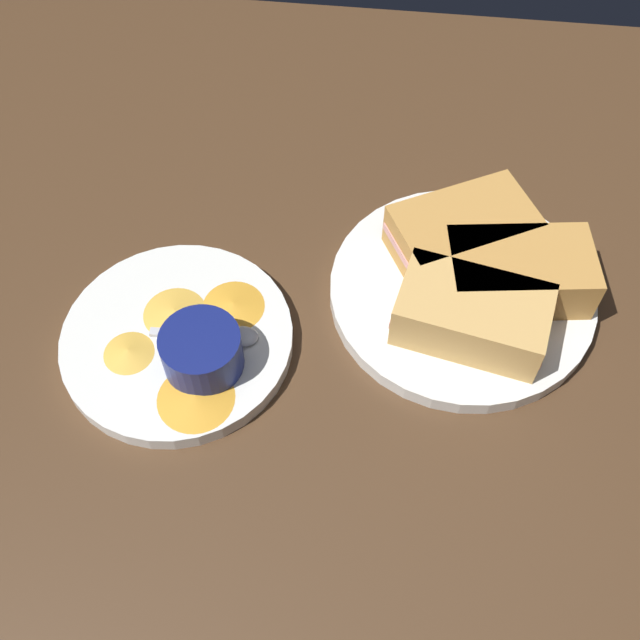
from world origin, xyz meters
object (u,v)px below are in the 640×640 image
object	(u,v)px
plate_sandwich_main	(461,292)
ramekin_light_gravy	(202,350)
sandwich_half_extra	(462,232)
spoon_by_dark_ramekin	(483,285)
spoon_by_gravy_ramekin	(226,336)
ramekin_dark_sauce	(470,229)
plate_chips_companion	(178,340)
sandwich_half_far	(519,272)
sandwich_half_near	(472,315)

from	to	relation	value
plate_sandwich_main	ramekin_light_gravy	size ratio (longest dim) A/B	3.56
sandwich_half_extra	spoon_by_dark_ramekin	world-z (taller)	sandwich_half_extra
spoon_by_gravy_ramekin	ramekin_dark_sauce	bearing A→B (deg)	-147.14
ramekin_dark_sauce	plate_chips_companion	xyz separation A→B (cm)	(25.91, 13.98, -2.74)
ramekin_dark_sauce	spoon_by_gravy_ramekin	world-z (taller)	ramekin_dark_sauce
plate_sandwich_main	sandwich_half_far	xyz separation A→B (cm)	(-4.73, -0.50, 3.20)
sandwich_half_near	spoon_by_gravy_ramekin	distance (cm)	21.90
plate_sandwich_main	ramekin_light_gravy	distance (cm)	25.19
plate_chips_companion	spoon_by_gravy_ramekin	bearing A→B (deg)	-177.33
sandwich_half_far	spoon_by_gravy_ramekin	world-z (taller)	sandwich_half_far
sandwich_half_extra	spoon_by_gravy_ramekin	world-z (taller)	sandwich_half_extra
ramekin_light_gravy	spoon_by_gravy_ramekin	world-z (taller)	ramekin_light_gravy
ramekin_dark_sauce	sandwich_half_near	bearing A→B (deg)	91.20
spoon_by_dark_ramekin	plate_chips_companion	xyz separation A→B (cm)	(27.44, 8.63, -1.16)
sandwich_half_extra	sandwich_half_near	bearing A→B (deg)	96.08
plate_sandwich_main	ramekin_light_gravy	bearing A→B (deg)	26.07
sandwich_half_far	ramekin_dark_sauce	distance (cm)	6.79
plate_sandwich_main	ramekin_dark_sauce	bearing A→B (deg)	-92.92
sandwich_half_near	spoon_by_gravy_ramekin	size ratio (longest dim) A/B	1.46
plate_sandwich_main	ramekin_dark_sauce	world-z (taller)	ramekin_dark_sauce
plate_sandwich_main	plate_chips_companion	world-z (taller)	same
ramekin_dark_sauce	plate_sandwich_main	bearing A→B (deg)	87.08
spoon_by_dark_ramekin	spoon_by_gravy_ramekin	distance (cm)	24.35
spoon_by_dark_ramekin	spoon_by_gravy_ramekin	bearing A→B (deg)	20.22
plate_sandwich_main	sandwich_half_near	distance (cm)	5.73
sandwich_half_far	plate_chips_companion	size ratio (longest dim) A/B	0.67
plate_chips_companion	plate_sandwich_main	bearing A→B (deg)	-161.92
sandwich_half_near	ramekin_light_gravy	size ratio (longest dim) A/B	2.05
sandwich_half_far	sandwich_half_extra	xyz separation A→B (cm)	(5.23, -4.22, 0.00)
sandwich_half_extra	spoon_by_dark_ramekin	bearing A→B (deg)	117.52
sandwich_half_near	ramekin_light_gravy	bearing A→B (deg)	15.26
sandwich_half_near	ramekin_dark_sauce	distance (cm)	10.36
plate_sandwich_main	sandwich_half_far	distance (cm)	5.73
spoon_by_dark_ramekin	sandwich_half_far	bearing A→B (deg)	-175.35
sandwich_half_extra	ramekin_dark_sauce	distance (cm)	1.28
ramekin_light_gravy	ramekin_dark_sauce	bearing A→B (deg)	-143.87
sandwich_half_extra	spoon_by_dark_ramekin	xyz separation A→B (cm)	(-2.32, 4.46, -2.04)
plate_sandwich_main	ramekin_dark_sauce	size ratio (longest dim) A/B	3.56
spoon_by_gravy_ramekin	plate_chips_companion	bearing A→B (deg)	2.67
ramekin_dark_sauce	sandwich_half_extra	bearing A→B (deg)	48.56
sandwich_half_extra	ramekin_light_gravy	xyz separation A→B (cm)	(21.96, 15.72, -0.22)
sandwich_half_near	spoon_by_dark_ramekin	distance (cm)	5.55
spoon_by_dark_ramekin	plate_sandwich_main	bearing A→B (deg)	8.35
sandwich_half_near	ramekin_light_gravy	distance (cm)	23.81
ramekin_dark_sauce	spoon_by_dark_ramekin	world-z (taller)	ramekin_dark_sauce
sandwich_half_far	ramekin_light_gravy	xyz separation A→B (cm)	(27.19, 11.49, -0.22)
sandwich_half_far	sandwich_half_extra	bearing A→B (deg)	-38.92
ramekin_dark_sauce	spoon_by_dark_ramekin	bearing A→B (deg)	105.98
sandwich_half_near	sandwich_half_far	bearing A→B (deg)	-128.92
sandwich_half_near	ramekin_light_gravy	world-z (taller)	sandwich_half_near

